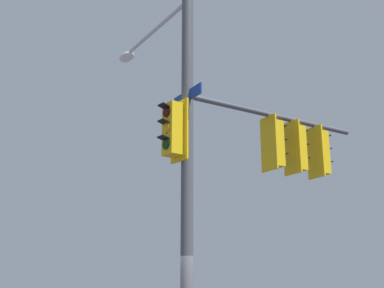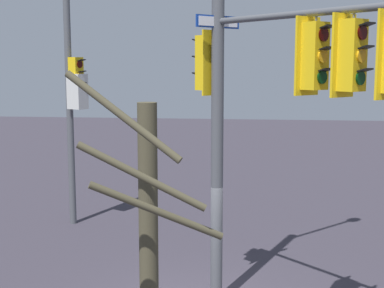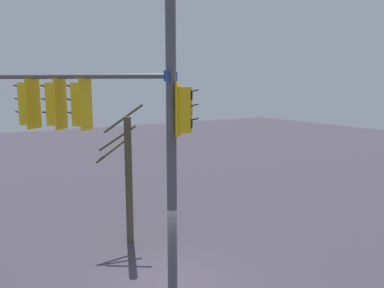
{
  "view_description": "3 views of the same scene",
  "coord_description": "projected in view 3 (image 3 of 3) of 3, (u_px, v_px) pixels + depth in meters",
  "views": [
    {
      "loc": [
        9.33,
        1.91,
        1.96
      ],
      "look_at": [
        -0.38,
        -0.4,
        4.79
      ],
      "focal_mm": 46.62,
      "sensor_mm": 36.0,
      "label": 1
    },
    {
      "loc": [
        -1.04,
        10.46,
        4.98
      ],
      "look_at": [
        0.31,
        -0.92,
        3.32
      ],
      "focal_mm": 51.1,
      "sensor_mm": 36.0,
      "label": 2
    },
    {
      "loc": [
        -4.83,
        -8.63,
        5.65
      ],
      "look_at": [
        0.27,
        -0.59,
        4.14
      ],
      "focal_mm": 35.95,
      "sensor_mm": 36.0,
      "label": 3
    }
  ],
  "objects": [
    {
      "name": "bare_tree_across_street",
      "position": [
        128.0,
        175.0,
        13.57
      ],
      "size": [
        1.89,
        1.16,
        4.92
      ],
      "color": "#47412E",
      "rests_on": "ground"
    },
    {
      "name": "main_signal_pole_assembly",
      "position": [
        123.0,
        110.0,
        9.43
      ],
      "size": [
        4.15,
        6.11,
        8.65
      ],
      "rotation": [
        0.0,
        0.0,
        2.37
      ],
      "color": "#4C4F54",
      "rests_on": "ground"
    }
  ]
}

